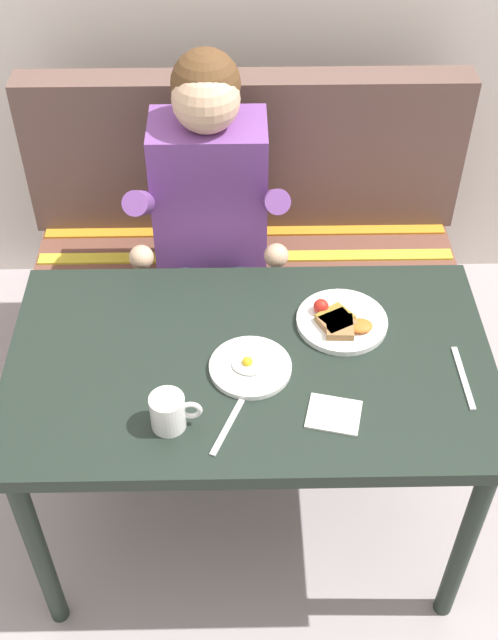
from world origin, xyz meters
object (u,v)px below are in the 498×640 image
plate_breakfast (341,321)px  napkin (334,414)px  fork (228,427)px  plate_eggs (251,367)px  table (250,382)px  couch (246,278)px  knife (463,378)px  person (210,213)px  coffee_mug (169,411)px

plate_breakfast → napkin: 0.30m
fork → plate_eggs: bearing=95.8°
table → couch: bearing=90.0°
table → couch: size_ratio=0.83×
plate_eggs → table: bearing=90.9°
plate_eggs → knife: bearing=-4.4°
table → napkin: (0.19, -0.18, 0.09)m
fork → knife: size_ratio=0.85×
person → coffee_mug: 0.79m
couch → fork: 1.06m
plate_breakfast → person: bearing=125.8°
table → napkin: bearing=-43.5°
person → napkin: 0.82m
table → plate_breakfast: plate_breakfast is taller
person → plate_breakfast: person is taller
plate_eggs → fork: plate_eggs is taller
plate_eggs → couch: bearing=90.0°
plate_breakfast → plate_eggs: bearing=-147.5°
table → plate_eggs: 0.10m
couch → plate_eggs: 0.90m
knife → couch: bearing=120.3°
coffee_mug → plate_eggs: bearing=41.9°
couch → knife: couch is taller
coffee_mug → napkin: coffee_mug is taller
plate_eggs → coffee_mug: 0.25m
table → coffee_mug: bearing=-132.9°
fork → coffee_mug: bearing=-161.7°
coffee_mug → knife: size_ratio=0.59×
coffee_mug → plate_breakfast: bearing=37.0°
couch → person: bearing=-121.8°
person → couch: bearing=58.2°
couch → table: bearing=-90.0°
coffee_mug → fork: 0.14m
napkin → knife: size_ratio=0.60×
table → person: size_ratio=0.99×
plate_eggs → coffee_mug: bearing=-138.1°
person → fork: bearing=-86.2°
person → coffee_mug: (-0.08, -0.79, 0.04)m
plate_breakfast → napkin: (-0.04, -0.30, -0.01)m
plate_eggs → coffee_mug: (-0.19, -0.17, 0.04)m
person → table: bearing=-79.6°
couch → plate_breakfast: couch is taller
couch → plate_breakfast: 0.80m
table → fork: (-0.06, -0.21, 0.08)m
napkin → plate_eggs: bearing=142.0°
coffee_mug → napkin: (0.37, 0.02, -0.04)m
napkin → fork: 0.25m
table → plate_eggs: (0.00, -0.03, 0.09)m
plate_breakfast → plate_eggs: (-0.23, -0.15, -0.01)m
plate_eggs → fork: 0.19m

